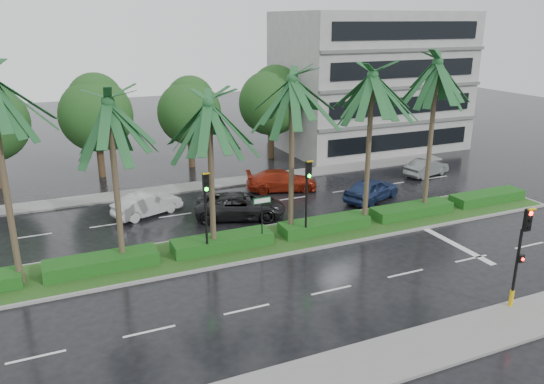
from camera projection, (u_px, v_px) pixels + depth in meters
name	position (u px, v px, depth m)	size (l,w,h in m)	color
ground	(283.00, 248.00, 27.69)	(120.00, 120.00, 0.00)	black
near_sidewalk	(405.00, 354.00, 18.80)	(40.00, 2.40, 0.12)	slate
far_sidewalk	(213.00, 184.00, 38.10)	(40.00, 2.00, 0.12)	slate
median	(276.00, 239.00, 28.53)	(36.00, 4.00, 0.15)	gray
hedge	(276.00, 233.00, 28.41)	(35.20, 1.40, 0.60)	#183F12
lane_markings	(338.00, 241.00, 28.48)	(34.00, 13.06, 0.01)	silver
palm_row	(252.00, 96.00, 25.65)	(26.30, 4.20, 9.89)	#493F2A
signal_near	(520.00, 254.00, 21.05)	(0.34, 0.45, 4.36)	black
signal_median_left	(206.00, 202.00, 25.47)	(0.34, 0.42, 4.36)	black
signal_median_right	(307.00, 188.00, 27.59)	(0.34, 0.42, 4.36)	black
street_sign	(262.00, 209.00, 27.06)	(0.95, 0.09, 2.60)	black
bg_trees	(184.00, 107.00, 41.31)	(33.12, 5.40, 7.81)	#352418
building	(370.00, 81.00, 48.00)	(16.00, 10.00, 12.00)	gray
car_white	(147.00, 204.00, 32.09)	(4.23, 1.48, 1.39)	#B9B9B9
car_darkgrey	(240.00, 206.00, 31.65)	(5.40, 2.49, 1.50)	black
car_red	(282.00, 181.00, 36.72)	(4.91, 1.99, 1.42)	maroon
car_blue	(371.00, 189.00, 34.69)	(4.48, 1.80, 1.53)	navy
car_grey	(426.00, 167.00, 40.21)	(3.89, 1.36, 1.28)	slate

